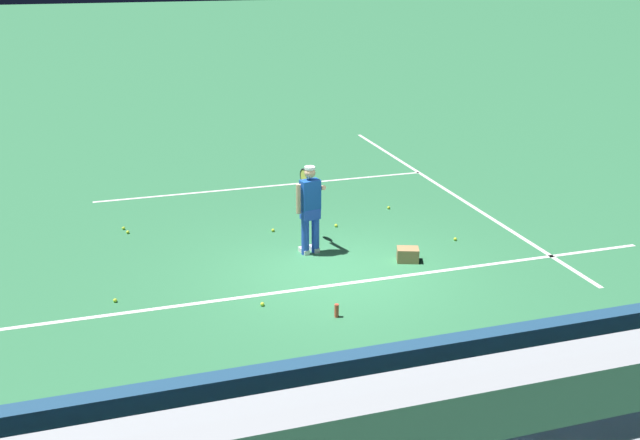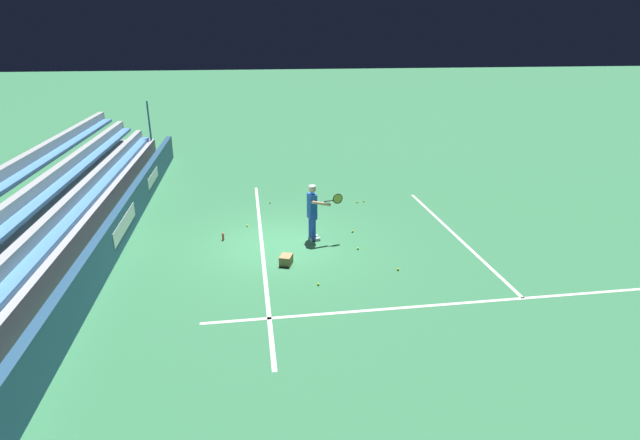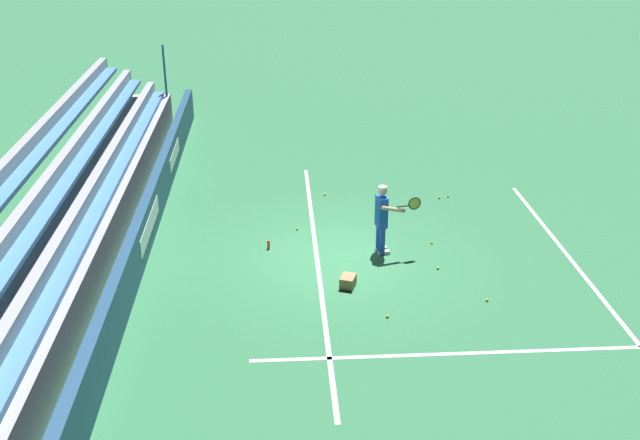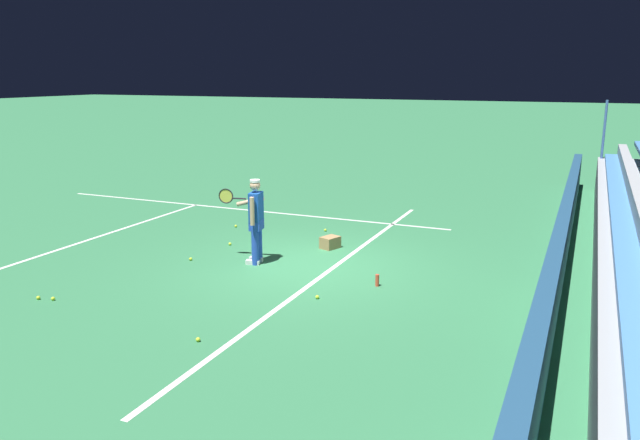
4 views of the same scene
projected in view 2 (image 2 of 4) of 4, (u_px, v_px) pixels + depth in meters
name	position (u px, v px, depth m)	size (l,w,h in m)	color
ground_plane	(279.00, 244.00, 14.85)	(160.00, 160.00, 0.00)	#337A4C
court_baseline_white	(262.00, 245.00, 14.78)	(12.00, 0.10, 0.01)	white
court_sideline_white	(463.00, 303.00, 11.60)	(0.10, 12.00, 0.01)	white
court_service_line_white	(454.00, 234.00, 15.62)	(8.22, 0.10, 0.01)	white
back_wall_sponsor_board	(114.00, 236.00, 14.03)	(23.94, 0.25, 1.10)	navy
bleacher_stand	(44.00, 234.00, 13.71)	(22.74, 2.40, 2.95)	#9EA3A8
tennis_player	(313.00, 212.00, 14.88)	(0.59, 1.05, 1.71)	blue
ball_box_cardboard	(286.00, 260.00, 13.52)	(0.40, 0.30, 0.26)	#A87F51
tennis_ball_by_box	(358.00, 248.00, 14.48)	(0.07, 0.07, 0.07)	#CCE533
tennis_ball_toward_net	(353.00, 231.00, 15.74)	(0.07, 0.07, 0.07)	#CCE533
tennis_ball_stray_back	(270.00, 203.00, 18.45)	(0.07, 0.07, 0.07)	#CCE533
tennis_ball_far_right	(318.00, 284.00, 12.41)	(0.07, 0.07, 0.07)	#CCE533
tennis_ball_far_left	(357.00, 202.00, 18.50)	(0.07, 0.07, 0.07)	#CCE533
tennis_ball_midcourt	(398.00, 269.00, 13.20)	(0.07, 0.07, 0.07)	#CCE533
tennis_ball_near_player	(247.00, 226.00, 16.21)	(0.07, 0.07, 0.07)	#CCE533
tennis_ball_on_baseline	(364.00, 201.00, 18.60)	(0.07, 0.07, 0.07)	#CCE533
water_bottle	(223.00, 237.00, 15.13)	(0.07, 0.07, 0.22)	#EA4C33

